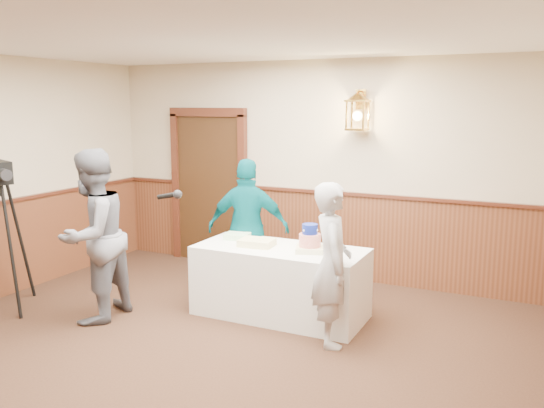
{
  "coord_description": "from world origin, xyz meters",
  "views": [
    {
      "loc": [
        2.73,
        -3.44,
        2.26
      ],
      "look_at": [
        0.24,
        1.7,
        1.25
      ],
      "focal_mm": 38.0,
      "sensor_mm": 36.0,
      "label": 1
    }
  ],
  "objects_px": {
    "sheet_cake_yellow": "(257,243)",
    "tv_camera_rig": "(2,244)",
    "assistant_p": "(248,229)",
    "display_table": "(280,282)",
    "tiered_cake": "(310,241)",
    "interviewer": "(93,236)",
    "sheet_cake_green": "(237,236)",
    "baker": "(332,264)"
  },
  "relations": [
    {
      "from": "interviewer",
      "to": "tv_camera_rig",
      "type": "relative_size",
      "value": 1.1
    },
    {
      "from": "interviewer",
      "to": "baker",
      "type": "height_order",
      "value": "interviewer"
    },
    {
      "from": "sheet_cake_yellow",
      "to": "baker",
      "type": "relative_size",
      "value": 0.23
    },
    {
      "from": "interviewer",
      "to": "tv_camera_rig",
      "type": "height_order",
      "value": "interviewer"
    },
    {
      "from": "baker",
      "to": "sheet_cake_yellow",
      "type": "bearing_deg",
      "value": 41.45
    },
    {
      "from": "tiered_cake",
      "to": "tv_camera_rig",
      "type": "distance_m",
      "value": 3.37
    },
    {
      "from": "sheet_cake_yellow",
      "to": "display_table",
      "type": "bearing_deg",
      "value": 9.01
    },
    {
      "from": "assistant_p",
      "to": "display_table",
      "type": "bearing_deg",
      "value": 128.48
    },
    {
      "from": "display_table",
      "to": "baker",
      "type": "relative_size",
      "value": 1.16
    },
    {
      "from": "sheet_cake_green",
      "to": "assistant_p",
      "type": "distance_m",
      "value": 0.27
    },
    {
      "from": "sheet_cake_yellow",
      "to": "baker",
      "type": "height_order",
      "value": "baker"
    },
    {
      "from": "sheet_cake_green",
      "to": "tv_camera_rig",
      "type": "distance_m",
      "value": 2.57
    },
    {
      "from": "display_table",
      "to": "sheet_cake_green",
      "type": "xyz_separation_m",
      "value": [
        -0.61,
        0.15,
        0.41
      ]
    },
    {
      "from": "tiered_cake",
      "to": "display_table",
      "type": "bearing_deg",
      "value": 177.34
    },
    {
      "from": "sheet_cake_yellow",
      "to": "tv_camera_rig",
      "type": "relative_size",
      "value": 0.22
    },
    {
      "from": "assistant_p",
      "to": "baker",
      "type": "bearing_deg",
      "value": 130.66
    },
    {
      "from": "assistant_p",
      "to": "interviewer",
      "type": "bearing_deg",
      "value": 34.45
    },
    {
      "from": "baker",
      "to": "assistant_p",
      "type": "relative_size",
      "value": 0.95
    },
    {
      "from": "tiered_cake",
      "to": "tv_camera_rig",
      "type": "height_order",
      "value": "tv_camera_rig"
    },
    {
      "from": "display_table",
      "to": "baker",
      "type": "xyz_separation_m",
      "value": [
        0.74,
        -0.44,
        0.4
      ]
    },
    {
      "from": "sheet_cake_yellow",
      "to": "tv_camera_rig",
      "type": "bearing_deg",
      "value": -157.19
    },
    {
      "from": "display_table",
      "to": "tiered_cake",
      "type": "xyz_separation_m",
      "value": [
        0.34,
        -0.02,
        0.49
      ]
    },
    {
      "from": "sheet_cake_yellow",
      "to": "baker",
      "type": "distance_m",
      "value": 1.07
    },
    {
      "from": "baker",
      "to": "sheet_cake_green",
      "type": "bearing_deg",
      "value": 39.49
    },
    {
      "from": "tiered_cake",
      "to": "interviewer",
      "type": "xyz_separation_m",
      "value": [
        -2.04,
        -0.92,
        0.04
      ]
    },
    {
      "from": "tv_camera_rig",
      "to": "interviewer",
      "type": "bearing_deg",
      "value": 31.37
    },
    {
      "from": "tiered_cake",
      "to": "sheet_cake_yellow",
      "type": "xyz_separation_m",
      "value": [
        -0.6,
        -0.02,
        -0.08
      ]
    },
    {
      "from": "sheet_cake_yellow",
      "to": "sheet_cake_green",
      "type": "distance_m",
      "value": 0.4
    },
    {
      "from": "display_table",
      "to": "sheet_cake_green",
      "type": "bearing_deg",
      "value": 165.92
    },
    {
      "from": "baker",
      "to": "assistant_p",
      "type": "height_order",
      "value": "assistant_p"
    },
    {
      "from": "interviewer",
      "to": "assistant_p",
      "type": "distance_m",
      "value": 1.75
    },
    {
      "from": "sheet_cake_green",
      "to": "tv_camera_rig",
      "type": "relative_size",
      "value": 0.16
    },
    {
      "from": "display_table",
      "to": "sheet_cake_yellow",
      "type": "xyz_separation_m",
      "value": [
        -0.26,
        -0.04,
        0.41
      ]
    },
    {
      "from": "display_table",
      "to": "sheet_cake_green",
      "type": "distance_m",
      "value": 0.74
    },
    {
      "from": "interviewer",
      "to": "sheet_cake_yellow",
      "type": "bearing_deg",
      "value": 118.2
    },
    {
      "from": "tiered_cake",
      "to": "assistant_p",
      "type": "bearing_deg",
      "value": 155.25
    },
    {
      "from": "tiered_cake",
      "to": "sheet_cake_yellow",
      "type": "bearing_deg",
      "value": -177.62
    },
    {
      "from": "assistant_p",
      "to": "tv_camera_rig",
      "type": "xyz_separation_m",
      "value": [
        -2.23,
        -1.55,
        -0.08
      ]
    },
    {
      "from": "display_table",
      "to": "sheet_cake_green",
      "type": "relative_size",
      "value": 6.77
    },
    {
      "from": "tiered_cake",
      "to": "baker",
      "type": "bearing_deg",
      "value": -46.92
    },
    {
      "from": "display_table",
      "to": "interviewer",
      "type": "distance_m",
      "value": 2.01
    },
    {
      "from": "interviewer",
      "to": "display_table",
      "type": "bearing_deg",
      "value": 115.21
    }
  ]
}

